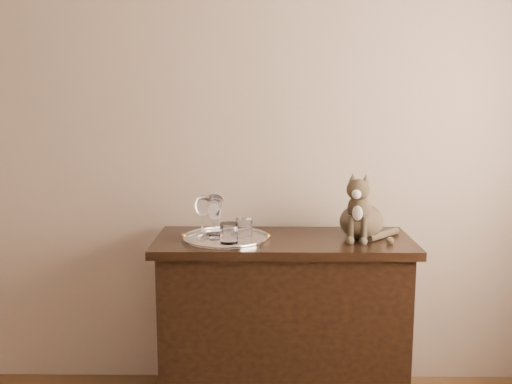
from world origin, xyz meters
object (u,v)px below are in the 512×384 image
wine_glass_a (212,215)px  wine_glass_b (217,215)px  tumbler_b (229,233)px  cat (362,204)px  tumbler_c (244,228)px  tray (226,239)px  wine_glass_d (214,220)px  sideboard (283,324)px  wine_glass_c (203,217)px

wine_glass_a → wine_glass_b: 0.02m
tumbler_b → cat: size_ratio=0.29×
wine_glass_b → tumbler_c: (0.13, -0.06, -0.05)m
wine_glass_b → wine_glass_a: bearing=-158.2°
tumbler_c → tumbler_b: bearing=-121.2°
tray → wine_glass_a: 0.14m
tumbler_b → wine_glass_d: bearing=132.7°
tray → cat: cat is taller
wine_glass_a → wine_glass_d: (0.02, -0.07, -0.01)m
tray → cat: (0.63, 0.05, 0.15)m
wine_glass_d → tumbler_b: (0.07, -0.08, -0.04)m
sideboard → wine_glass_c: (-0.38, -0.03, 0.53)m
wine_glass_d → tumbler_b: size_ratio=1.90×
wine_glass_c → wine_glass_d: size_ratio=1.16×
tumbler_c → cat: cat is taller
wine_glass_a → wine_glass_c: wine_glass_c is taller
tray → wine_glass_b: bearing=125.6°
tumbler_c → wine_glass_a: bearing=162.5°
wine_glass_a → tumbler_c: wine_glass_a is taller
cat → tumbler_c: bearing=-157.4°
wine_glass_a → tray: bearing=-41.4°
tray → tumbler_c: bearing=7.9°
tumbler_c → wine_glass_c: bearing=-177.8°
tray → tumbler_b: (0.02, -0.09, 0.05)m
sideboard → tumbler_b: (-0.25, -0.12, 0.48)m
wine_glass_c → wine_glass_d: bearing=-19.5°
tray → tumbler_b: tumbler_b is taller
sideboard → tray: size_ratio=3.00×
wine_glass_c → tumbler_c: (0.19, 0.01, -0.06)m
wine_glass_c → tray: bearing=-2.2°
wine_glass_c → tumbler_b: 0.17m
wine_glass_b → tumbler_b: (0.07, -0.16, -0.05)m
tray → tumbler_b: 0.11m
tumbler_b → sideboard: bearing=26.5°
wine_glass_a → tumbler_b: bearing=-60.3°
wine_glass_b → tray: bearing=-54.4°
wine_glass_c → tumbler_c: size_ratio=2.24×
sideboard → wine_glass_a: bearing=175.0°
sideboard → wine_glass_a: size_ratio=6.12×
sideboard → cat: 0.69m
sideboard → wine_glass_c: bearing=-176.1°
tray → wine_glass_b: size_ratio=2.07×
tray → tumbler_c: 0.10m
tray → wine_glass_b: wine_glass_b is taller
wine_glass_b → wine_glass_d: 0.08m
wine_glass_b → cat: size_ratio=0.61×
wine_glass_d → tumbler_b: wine_glass_d is taller
sideboard → wine_glass_a: (-0.34, 0.03, 0.53)m
wine_glass_b → wine_glass_d: size_ratio=1.12×
wine_glass_b → tumbler_c: wine_glass_b is taller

